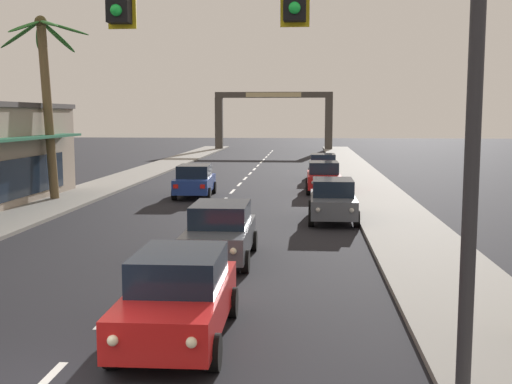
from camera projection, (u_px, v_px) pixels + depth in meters
The scene contains 12 objects.
sidewalk_right at pixel (387, 208), 28.71m from camera, with size 3.20×110.00×0.14m, color gray.
sidewalk_left at pixel (53, 204), 29.96m from camera, with size 3.20×110.00×0.14m, color gray.
lane_markings at pixel (225, 208), 29.01m from camera, with size 4.28×86.70×0.01m.
traffic_signal_mast at pixel (240, 35), 9.08m from camera, with size 10.27×0.41×7.62m.
sedan_lead_at_stop_bar at pixel (179, 295), 12.00m from camera, with size 1.99×4.47×1.68m.
sedan_third_in_queue at pixel (220, 232), 18.57m from camera, with size 1.97×4.46×1.68m.
sedan_oncoming_far at pixel (195, 180), 33.11m from camera, with size 2.10×4.51×1.68m.
sedan_parked_nearest_kerb at pixel (333, 200), 25.57m from camera, with size 1.96×4.46×1.68m.
sedan_parked_mid_kerb at pixel (323, 177), 35.16m from camera, with size 1.98×4.46×1.68m.
sedan_parked_far_kerb at pixel (323, 166), 42.23m from camera, with size 1.96×4.45×1.68m.
palm_left_third at pixel (46, 82), 30.85m from camera, with size 4.37×4.22×9.02m.
town_gateway_arch at pixel (274, 113), 77.42m from camera, with size 14.35×0.90×7.05m.
Camera 1 is at (4.16, -8.80, 4.25)m, focal length 44.52 mm.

